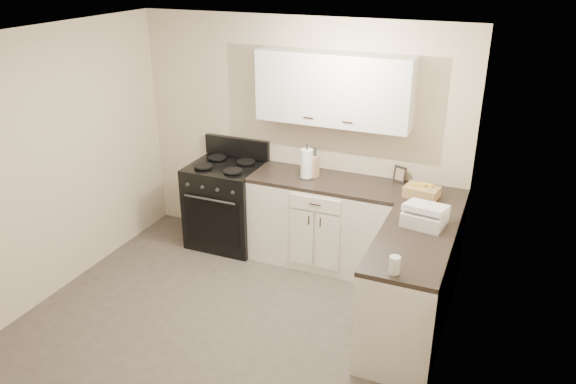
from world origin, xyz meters
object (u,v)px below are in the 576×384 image
at_px(knife_block, 313,166).
at_px(paper_towel, 307,164).
at_px(wicker_basket, 422,192).
at_px(countertop_grill, 425,218).
at_px(stove, 227,205).

relative_size(knife_block, paper_towel, 0.74).
relative_size(knife_block, wicker_basket, 0.73).
distance_m(knife_block, wicker_basket, 1.13).
bearing_deg(knife_block, paper_towel, -116.96).
bearing_deg(countertop_grill, wicker_basket, 111.45).
height_order(knife_block, paper_towel, paper_towel).
height_order(stove, paper_towel, paper_towel).
relative_size(knife_block, countertop_grill, 0.67).
xyz_separation_m(knife_block, paper_towel, (-0.05, -0.05, 0.04)).
xyz_separation_m(wicker_basket, countertop_grill, (0.13, -0.56, 0.01)).
xyz_separation_m(stove, wicker_basket, (2.12, -0.03, 0.53)).
xyz_separation_m(paper_towel, wicker_basket, (1.17, -0.04, -0.10)).
bearing_deg(paper_towel, countertop_grill, -24.88).
bearing_deg(stove, countertop_grill, -14.90).
height_order(stove, knife_block, knife_block).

